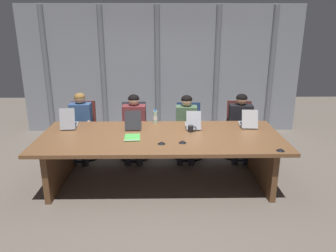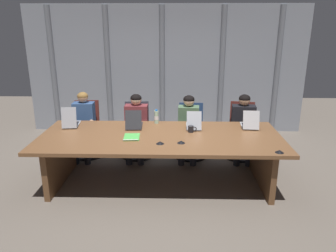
{
  "view_description": "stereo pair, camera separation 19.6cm",
  "coord_description": "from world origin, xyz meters",
  "px_view_note": "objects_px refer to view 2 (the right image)",
  "views": [
    {
      "loc": [
        0.03,
        -4.48,
        2.33
      ],
      "look_at": [
        0.11,
        0.15,
        0.86
      ],
      "focal_mm": 34.83,
      "sensor_mm": 36.0,
      "label": 1
    },
    {
      "loc": [
        0.23,
        -4.48,
        2.33
      ],
      "look_at": [
        0.11,
        0.15,
        0.86
      ],
      "focal_mm": 34.83,
      "sensor_mm": 36.0,
      "label": 2
    }
  ],
  "objects_px": {
    "person_center": "(188,124)",
    "coffee_mug_near": "(191,129)",
    "office_chair_left_mid": "(137,136)",
    "conference_mic_right_side": "(160,143)",
    "conference_mic_left_side": "(181,142)",
    "laptop_left_mid": "(134,123)",
    "laptop_right_mid": "(249,124)",
    "laptop_center": "(194,124)",
    "water_bottle_primary": "(156,117)",
    "office_chair_center": "(191,137)",
    "office_chair_left_end": "(87,135)",
    "person_left_end": "(83,122)",
    "person_right_mid": "(243,123)",
    "conference_mic_middle": "(280,151)",
    "spiral_notepad": "(132,137)",
    "office_chair_right_mid": "(241,137)",
    "laptop_left_end": "(71,122)",
    "person_left_mid": "(136,123)"
  },
  "relations": [
    {
      "from": "laptop_center",
      "to": "coffee_mug_near",
      "type": "bearing_deg",
      "value": 168.63
    },
    {
      "from": "spiral_notepad",
      "to": "laptop_center",
      "type": "bearing_deg",
      "value": 25.23
    },
    {
      "from": "conference_mic_middle",
      "to": "person_center",
      "type": "bearing_deg",
      "value": 125.36
    },
    {
      "from": "laptop_center",
      "to": "laptop_right_mid",
      "type": "distance_m",
      "value": 0.88
    },
    {
      "from": "office_chair_left_end",
      "to": "person_left_end",
      "type": "bearing_deg",
      "value": -6.81
    },
    {
      "from": "office_chair_left_end",
      "to": "water_bottle_primary",
      "type": "relative_size",
      "value": 4.21
    },
    {
      "from": "office_chair_left_mid",
      "to": "person_left_end",
      "type": "height_order",
      "value": "person_left_end"
    },
    {
      "from": "water_bottle_primary",
      "to": "conference_mic_right_side",
      "type": "relative_size",
      "value": 2.11
    },
    {
      "from": "office_chair_center",
      "to": "conference_mic_left_side",
      "type": "xyz_separation_m",
      "value": [
        -0.19,
        -1.41,
        0.42
      ]
    },
    {
      "from": "laptop_left_mid",
      "to": "spiral_notepad",
      "type": "height_order",
      "value": "laptop_left_mid"
    },
    {
      "from": "conference_mic_right_side",
      "to": "office_chair_left_end",
      "type": "bearing_deg",
      "value": 134.31
    },
    {
      "from": "person_right_mid",
      "to": "office_chair_center",
      "type": "bearing_deg",
      "value": -94.17
    },
    {
      "from": "person_center",
      "to": "laptop_right_mid",
      "type": "bearing_deg",
      "value": 65.76
    },
    {
      "from": "person_right_mid",
      "to": "conference_mic_left_side",
      "type": "relative_size",
      "value": 10.5
    },
    {
      "from": "water_bottle_primary",
      "to": "coffee_mug_near",
      "type": "distance_m",
      "value": 0.71
    },
    {
      "from": "laptop_right_mid",
      "to": "office_chair_left_mid",
      "type": "xyz_separation_m",
      "value": [
        -1.86,
        0.66,
        -0.45
      ]
    },
    {
      "from": "laptop_right_mid",
      "to": "office_chair_center",
      "type": "relative_size",
      "value": 0.44
    },
    {
      "from": "laptop_right_mid",
      "to": "office_chair_right_mid",
      "type": "distance_m",
      "value": 0.8
    },
    {
      "from": "laptop_right_mid",
      "to": "office_chair_right_mid",
      "type": "xyz_separation_m",
      "value": [
        0.02,
        0.66,
        -0.45
      ]
    },
    {
      "from": "person_left_end",
      "to": "person_right_mid",
      "type": "bearing_deg",
      "value": 89.01
    },
    {
      "from": "laptop_left_mid",
      "to": "laptop_right_mid",
      "type": "relative_size",
      "value": 1.03
    },
    {
      "from": "laptop_left_mid",
      "to": "person_left_end",
      "type": "relative_size",
      "value": 0.37
    },
    {
      "from": "laptop_left_end",
      "to": "conference_mic_right_side",
      "type": "xyz_separation_m",
      "value": [
        1.45,
        -0.76,
        -0.05
      ]
    },
    {
      "from": "laptop_left_mid",
      "to": "person_left_end",
      "type": "distance_m",
      "value": 1.12
    },
    {
      "from": "office_chair_left_mid",
      "to": "conference_mic_middle",
      "type": "xyz_separation_m",
      "value": [
        2.02,
        -1.72,
        0.41
      ]
    },
    {
      "from": "person_center",
      "to": "conference_mic_middle",
      "type": "xyz_separation_m",
      "value": [
        1.1,
        -1.55,
        0.13
      ]
    },
    {
      "from": "laptop_right_mid",
      "to": "coffee_mug_near",
      "type": "relative_size",
      "value": 3.21
    },
    {
      "from": "person_left_end",
      "to": "coffee_mug_near",
      "type": "distance_m",
      "value": 2.01
    },
    {
      "from": "person_right_mid",
      "to": "person_left_end",
      "type": "bearing_deg",
      "value": -84.23
    },
    {
      "from": "laptop_left_end",
      "to": "person_left_mid",
      "type": "xyz_separation_m",
      "value": [
        0.97,
        0.52,
        -0.16
      ]
    },
    {
      "from": "laptop_center",
      "to": "office_chair_left_end",
      "type": "relative_size",
      "value": 0.43
    },
    {
      "from": "office_chair_right_mid",
      "to": "conference_mic_middle",
      "type": "xyz_separation_m",
      "value": [
        0.14,
        -1.72,
        0.41
      ]
    },
    {
      "from": "person_center",
      "to": "coffee_mug_near",
      "type": "height_order",
      "value": "person_center"
    },
    {
      "from": "office_chair_left_end",
      "to": "office_chair_right_mid",
      "type": "xyz_separation_m",
      "value": [
        2.8,
        -0.0,
        -0.0
      ]
    },
    {
      "from": "office_chair_center",
      "to": "person_center",
      "type": "height_order",
      "value": "person_center"
    },
    {
      "from": "office_chair_center",
      "to": "person_center",
      "type": "relative_size",
      "value": 0.83
    },
    {
      "from": "office_chair_left_mid",
      "to": "conference_mic_right_side",
      "type": "xyz_separation_m",
      "value": [
        0.49,
        -1.44,
        0.41
      ]
    },
    {
      "from": "office_chair_left_end",
      "to": "person_left_mid",
      "type": "xyz_separation_m",
      "value": [
        0.92,
        -0.16,
        0.29
      ]
    },
    {
      "from": "laptop_left_mid",
      "to": "person_left_mid",
      "type": "bearing_deg",
      "value": 1.73
    },
    {
      "from": "person_left_mid",
      "to": "conference_mic_middle",
      "type": "relative_size",
      "value": 10.46
    },
    {
      "from": "laptop_left_mid",
      "to": "office_chair_center",
      "type": "relative_size",
      "value": 0.46
    },
    {
      "from": "laptop_center",
      "to": "office_chair_center",
      "type": "bearing_deg",
      "value": 1.29
    },
    {
      "from": "water_bottle_primary",
      "to": "spiral_notepad",
      "type": "relative_size",
      "value": 0.73
    },
    {
      "from": "office_chair_left_mid",
      "to": "conference_mic_left_side",
      "type": "distance_m",
      "value": 1.66
    },
    {
      "from": "laptop_left_mid",
      "to": "laptop_right_mid",
      "type": "bearing_deg",
      "value": -91.35
    },
    {
      "from": "office_chair_left_mid",
      "to": "conference_mic_left_side",
      "type": "bearing_deg",
      "value": 24.54
    },
    {
      "from": "laptop_right_mid",
      "to": "coffee_mug_near",
      "type": "height_order",
      "value": "laptop_right_mid"
    },
    {
      "from": "water_bottle_primary",
      "to": "spiral_notepad",
      "type": "distance_m",
      "value": 0.79
    },
    {
      "from": "laptop_left_end",
      "to": "laptop_right_mid",
      "type": "height_order",
      "value": "laptop_left_end"
    },
    {
      "from": "person_right_mid",
      "to": "conference_mic_left_side",
      "type": "xyz_separation_m",
      "value": [
        -1.1,
        -1.25,
        0.11
      ]
    }
  ]
}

